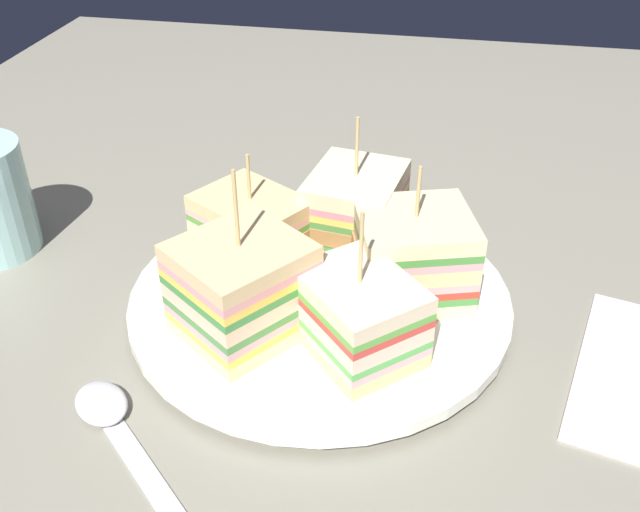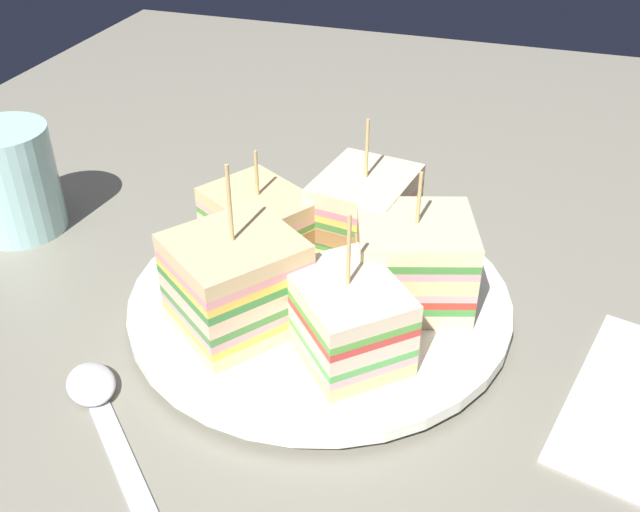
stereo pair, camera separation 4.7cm
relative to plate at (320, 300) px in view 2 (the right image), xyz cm
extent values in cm
cube|color=gray|center=(0.00, 0.00, -1.85)|extent=(125.10, 98.12, 1.80)
cylinder|color=white|center=(0.00, 0.00, -0.60)|extent=(15.86, 15.86, 0.71)
cylinder|color=white|center=(0.00, 0.00, 0.19)|extent=(25.58, 25.58, 0.86)
cube|color=beige|center=(5.91, -1.39, 1.21)|extent=(8.08, 7.11, 1.17)
cube|color=#9E7242|center=(2.40, -0.85, 1.21)|extent=(1.19, 5.94, 1.17)
cube|color=#E5CA63|center=(5.91, -1.39, 2.05)|extent=(8.08, 7.11, 0.51)
cube|color=#397C3D|center=(5.91, -1.39, 2.56)|extent=(8.08, 7.11, 0.51)
cube|color=beige|center=(5.91, -1.39, 3.40)|extent=(8.08, 7.11, 1.17)
cube|color=#9E7242|center=(2.40, -0.85, 3.40)|extent=(1.19, 5.94, 1.17)
cube|color=#4C8441|center=(5.91, -1.39, 4.24)|extent=(8.08, 7.11, 0.51)
cube|color=#EFCA55|center=(5.91, -1.39, 4.75)|extent=(8.08, 7.11, 0.51)
cube|color=pink|center=(5.91, -1.39, 5.26)|extent=(8.08, 7.11, 0.51)
cube|color=beige|center=(5.91, -1.39, 6.10)|extent=(8.08, 7.11, 1.17)
cylinder|color=tan|center=(5.91, -1.39, 8.80)|extent=(0.24, 0.24, 4.23)
cube|color=#E8BF8C|center=(2.78, 5.40, 1.09)|extent=(8.55, 9.10, 0.95)
cube|color=#9E7242|center=(0.95, 2.36, 1.09)|extent=(4.85, 3.09, 0.95)
cube|color=red|center=(2.78, 5.40, 1.80)|extent=(8.55, 9.10, 0.46)
cube|color=#F2D34D|center=(2.78, 5.40, 2.26)|extent=(8.55, 9.10, 0.46)
cube|color=pink|center=(2.78, 5.40, 2.72)|extent=(8.55, 9.10, 0.46)
cube|color=beige|center=(2.78, 5.40, 3.43)|extent=(8.55, 9.10, 0.95)
cube|color=#9E7242|center=(0.95, 2.36, 3.43)|extent=(4.85, 3.09, 0.95)
cube|color=#519038|center=(2.78, 5.40, 4.14)|extent=(8.55, 9.10, 0.46)
cube|color=#F2A69A|center=(2.78, 5.40, 4.60)|extent=(8.55, 9.10, 0.46)
cube|color=#E1BB80|center=(2.78, 5.40, 5.30)|extent=(8.55, 9.10, 0.95)
cylinder|color=tan|center=(2.78, 5.40, 7.42)|extent=(0.24, 0.24, 3.29)
cube|color=beige|center=(-4.64, 3.92, 1.13)|extent=(9.83, 9.72, 1.02)
cube|color=#B2844C|center=(-1.79, 1.80, 1.13)|extent=(4.16, 5.46, 1.02)
cube|color=yellow|center=(-4.64, 3.92, 1.91)|extent=(9.83, 9.72, 0.54)
cube|color=pink|center=(-4.64, 3.92, 2.45)|extent=(9.83, 9.72, 0.54)
cube|color=#45813E|center=(-4.64, 3.92, 2.99)|extent=(9.83, 9.72, 0.54)
cube|color=beige|center=(-4.64, 3.92, 3.77)|extent=(9.83, 9.72, 1.02)
cube|color=#9E7242|center=(-1.79, 1.80, 3.77)|extent=(4.16, 5.46, 1.02)
cube|color=#3A843E|center=(-4.64, 3.92, 4.55)|extent=(9.83, 9.72, 0.54)
cube|color=#F8C749|center=(-4.64, 3.92, 5.09)|extent=(9.83, 9.72, 0.54)
cube|color=pink|center=(-4.64, 3.92, 5.63)|extent=(9.83, 9.72, 0.54)
cube|color=#DDB985|center=(-4.64, 3.92, 6.41)|extent=(9.83, 9.72, 1.02)
cylinder|color=tan|center=(-4.64, 3.92, 9.40)|extent=(0.24, 0.24, 4.95)
cube|color=#D5C083|center=(-5.08, -3.32, 1.13)|extent=(9.14, 9.04, 1.03)
cube|color=#9E7242|center=(-2.47, -0.92, 1.13)|extent=(3.93, 4.25, 1.03)
cube|color=#EAA3A7|center=(-5.08, -3.32, 1.89)|extent=(9.14, 9.04, 0.50)
cube|color=#53AD4E|center=(-5.08, -3.32, 2.39)|extent=(9.14, 9.04, 0.50)
cube|color=beige|center=(-5.08, -3.32, 3.15)|extent=(9.14, 9.04, 1.03)
cube|color=#9E7242|center=(-2.47, -0.92, 3.15)|extent=(3.93, 4.25, 1.03)
cube|color=#D23C35|center=(-5.08, -3.32, 3.91)|extent=(9.14, 9.04, 0.50)
cube|color=#5CA940|center=(-5.08, -3.32, 4.41)|extent=(9.14, 9.04, 0.50)
cube|color=beige|center=(-5.08, -3.32, 5.17)|extent=(9.14, 9.04, 1.03)
cylinder|color=tan|center=(-5.08, -3.32, 7.97)|extent=(0.24, 0.24, 4.58)
cube|color=beige|center=(1.28, -5.94, 1.16)|extent=(8.47, 8.90, 1.09)
cube|color=#9E7242|center=(0.21, -2.55, 1.16)|extent=(6.24, 2.23, 1.09)
cube|color=#3E8739|center=(1.28, -5.94, 1.98)|extent=(8.47, 8.90, 0.53)
cube|color=red|center=(1.28, -5.94, 2.51)|extent=(8.47, 8.90, 0.53)
cube|color=pink|center=(1.28, -5.94, 3.04)|extent=(8.47, 8.90, 0.53)
cube|color=#D8C184|center=(1.28, -5.94, 3.86)|extent=(8.47, 8.90, 1.09)
cube|color=#9E7242|center=(0.21, -2.55, 3.86)|extent=(6.24, 2.23, 1.09)
cube|color=pink|center=(1.28, -5.94, 4.67)|extent=(8.47, 8.90, 0.53)
cube|color=#438A38|center=(1.28, -5.94, 5.20)|extent=(8.47, 8.90, 0.53)
cube|color=beige|center=(1.28, -5.94, 6.01)|extent=(8.47, 8.90, 1.09)
cylinder|color=tan|center=(1.28, -5.94, 8.31)|extent=(0.24, 0.24, 3.51)
cylinder|color=#E0BF69|center=(0.13, 1.19, 0.93)|extent=(4.46, 4.44, 0.81)
cylinder|color=#E1C057|center=(1.09, 1.05, 1.23)|extent=(4.69, 4.69, 0.69)
cylinder|color=#E8C683|center=(1.09, -0.33, 1.99)|extent=(4.69, 4.69, 0.59)
cube|color=silver|center=(-16.52, 5.12, -0.82)|extent=(8.90, 9.57, 0.25)
ellipsoid|color=silver|center=(-11.46, 10.65, -0.45)|extent=(4.70, 4.77, 1.00)
cylinder|color=#A8DAD6|center=(2.88, 26.19, 3.35)|extent=(6.98, 6.98, 8.60)
cylinder|color=#994D3C|center=(2.88, 26.19, 0.44)|extent=(6.42, 6.42, 2.79)
camera|label=1|loc=(-38.24, -7.53, 30.02)|focal=40.58mm
camera|label=2|loc=(-37.06, -12.08, 30.02)|focal=40.58mm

